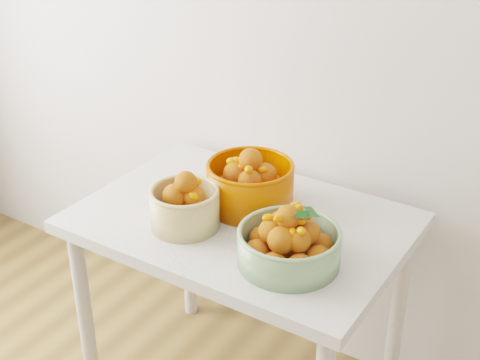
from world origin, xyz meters
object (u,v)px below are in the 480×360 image
at_px(bowl_cream, 185,206).
at_px(bowl_orange, 250,184).
at_px(bowl_green, 289,244).
at_px(table, 242,243).

xyz_separation_m(bowl_cream, bowl_orange, (0.10, 0.21, 0.01)).
distance_m(bowl_cream, bowl_orange, 0.23).
height_order(bowl_cream, bowl_orange, bowl_orange).
distance_m(bowl_green, bowl_orange, 0.34).
relative_size(bowl_green, bowl_orange, 0.91).
relative_size(table, bowl_green, 3.23).
bearing_deg(bowl_cream, bowl_green, -0.98).
bearing_deg(table, bowl_green, -30.05).
bearing_deg(bowl_cream, table, 48.99).
xyz_separation_m(table, bowl_orange, (-0.02, 0.07, 0.18)).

